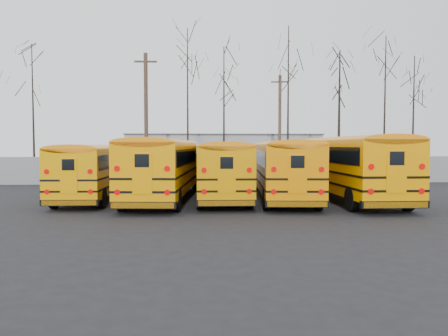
{
  "coord_description": "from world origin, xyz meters",
  "views": [
    {
      "loc": [
        -1.35,
        -20.17,
        2.84
      ],
      "look_at": [
        0.23,
        3.49,
        1.6
      ],
      "focal_mm": 35.0,
      "sensor_mm": 36.0,
      "label": 1
    }
  ],
  "objects": [
    {
      "name": "bus_a",
      "position": [
        -6.53,
        3.03,
        1.71
      ],
      "size": [
        2.62,
        10.5,
        2.92
      ],
      "rotation": [
        0.0,
        0.0,
        -0.02
      ],
      "color": "black",
      "rests_on": "ground"
    },
    {
      "name": "tree_1",
      "position": [
        -14.02,
        15.15,
        5.37
      ],
      "size": [
        0.26,
        0.26,
        10.73
      ],
      "primitive_type": "cone",
      "color": "black",
      "rests_on": "ground"
    },
    {
      "name": "utility_pole_right",
      "position": [
        6.59,
        20.34,
        4.81
      ],
      "size": [
        1.66,
        0.44,
        9.36
      ],
      "rotation": [
        0.0,
        0.0,
        -0.19
      ],
      "color": "brown",
      "rests_on": "ground"
    },
    {
      "name": "bus_b",
      "position": [
        -2.97,
        2.2,
        1.89
      ],
      "size": [
        3.66,
        11.71,
        3.23
      ],
      "rotation": [
        0.0,
        0.0,
        -0.09
      ],
      "color": "black",
      "rests_on": "ground"
    },
    {
      "name": "tree_2",
      "position": [
        -1.91,
        14.64,
        6.01
      ],
      "size": [
        0.26,
        0.26,
        12.02
      ],
      "primitive_type": "cone",
      "color": "black",
      "rests_on": "ground"
    },
    {
      "name": "tree_6",
      "position": [
        14.31,
        15.07,
        5.9
      ],
      "size": [
        0.26,
        0.26,
        11.8
      ],
      "primitive_type": "cone",
      "color": "black",
      "rests_on": "ground"
    },
    {
      "name": "bus_c",
      "position": [
        -0.04,
        2.56,
        1.79
      ],
      "size": [
        2.53,
        10.92,
        3.05
      ],
      "rotation": [
        0.0,
        0.0,
        -0.0
      ],
      "color": "black",
      "rests_on": "ground"
    },
    {
      "name": "distant_building",
      "position": [
        2.0,
        32.0,
        2.0
      ],
      "size": [
        22.0,
        8.0,
        4.0
      ],
      "primitive_type": "cube",
      "color": "#AAAAA5",
      "rests_on": "ground"
    },
    {
      "name": "tree_3",
      "position": [
        0.92,
        13.97,
        5.24
      ],
      "size": [
        0.26,
        0.26,
        10.48
      ],
      "primitive_type": "cone",
      "color": "black",
      "rests_on": "ground"
    },
    {
      "name": "utility_pole_left",
      "position": [
        -5.33,
        16.0,
        5.3
      ],
      "size": [
        1.84,
        0.32,
        10.32
      ],
      "rotation": [
        0.0,
        0.0,
        -0.02
      ],
      "color": "#453327",
      "rests_on": "ground"
    },
    {
      "name": "tree_4",
      "position": [
        6.42,
        15.97,
        6.36
      ],
      "size": [
        0.26,
        0.26,
        12.71
      ],
      "primitive_type": "cone",
      "color": "black",
      "rests_on": "ground"
    },
    {
      "name": "tree_5",
      "position": [
        10.41,
        14.88,
        5.27
      ],
      "size": [
        0.26,
        0.26,
        10.54
      ],
      "primitive_type": "cone",
      "color": "black",
      "rests_on": "ground"
    },
    {
      "name": "fence",
      "position": [
        0.0,
        12.0,
        1.0
      ],
      "size": [
        40.0,
        0.04,
        2.0
      ],
      "primitive_type": "cube",
      "color": "gray",
      "rests_on": "ground"
    },
    {
      "name": "bus_e",
      "position": [
        6.57,
        1.78,
        1.97
      ],
      "size": [
        2.77,
        12.0,
        3.36
      ],
      "rotation": [
        0.0,
        0.0,
        -0.0
      ],
      "color": "black",
      "rests_on": "ground"
    },
    {
      "name": "tree_7",
      "position": [
        18.2,
        17.87,
        5.4
      ],
      "size": [
        0.26,
        0.26,
        10.8
      ],
      "primitive_type": "cone",
      "color": "black",
      "rests_on": "ground"
    },
    {
      "name": "ground",
      "position": [
        0.0,
        0.0,
        0.0
      ],
      "size": [
        120.0,
        120.0,
        0.0
      ],
      "primitive_type": "plane",
      "color": "black",
      "rests_on": "ground"
    },
    {
      "name": "bus_d",
      "position": [
        3.21,
        2.11,
        1.83
      ],
      "size": [
        3.52,
        11.36,
        3.13
      ],
      "rotation": [
        0.0,
        0.0,
        -0.09
      ],
      "color": "black",
      "rests_on": "ground"
    }
  ]
}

